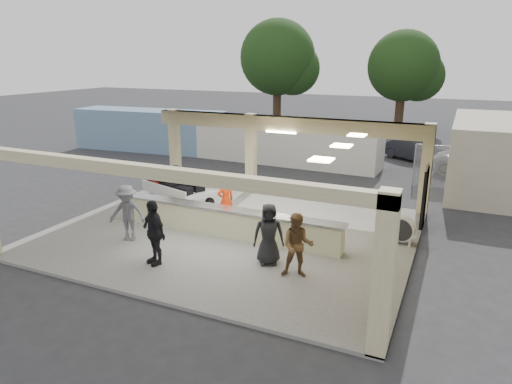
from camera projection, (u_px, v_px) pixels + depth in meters
The scene contains 16 objects.
ground at pixel (232, 233), 15.87m from camera, with size 120.00×120.00×0.00m, color #262729.
pavilion at pixel (246, 192), 15.98m from camera, with size 12.01×10.00×3.55m.
baggage_counter at pixel (225, 222), 15.27m from camera, with size 8.20×0.58×0.98m.
luggage_cart at pixel (178, 185), 18.24m from camera, with size 3.08×2.40×1.58m.
drum_fan at pixel (402, 229), 14.61m from camera, with size 0.85×0.46×0.90m.
baggage_handler at pixel (226, 200), 16.30m from camera, with size 0.63×0.35×1.74m, color #F2370C.
passenger_a at pixel (298, 246), 12.29m from camera, with size 0.88×0.39×1.81m, color brown.
passenger_b at pixel (154, 232), 13.06m from camera, with size 1.13×0.41×1.93m, color black.
passenger_c at pixel (127, 213), 14.77m from camera, with size 1.21×0.42×1.87m, color #55555A.
passenger_d at pixel (269, 234), 13.08m from camera, with size 0.89×0.36×1.82m, color black.
car_white_a at pixel (487, 164), 23.04m from camera, with size 2.33×4.91×1.40m, color silver.
car_dark at pixel (414, 150), 26.79m from camera, with size 1.35×3.82×1.27m, color black.
container_white at pixel (282, 142), 26.16m from camera, with size 11.25×2.25×2.44m, color silver.
container_blue at pixel (150, 130), 29.74m from camera, with size 10.02×2.40×2.60m, color #6A8BAA.
tree_left at pixel (282, 61), 38.41m from camera, with size 6.60×6.30×9.00m.
tree_mid at pixel (407, 69), 36.37m from camera, with size 6.00×5.60×8.00m.
Camera 1 is at (6.87, -13.14, 5.89)m, focal length 32.00 mm.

